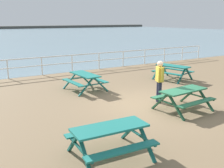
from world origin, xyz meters
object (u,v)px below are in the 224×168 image
picnic_table_near_left (173,69)px  picnic_table_far_left (85,78)px  picnic_table_near_right (110,134)px  visitor (160,79)px  picnic_table_far_right (183,95)px

picnic_table_near_left → picnic_table_far_left: size_ratio=1.12×
picnic_table_near_right → visitor: (3.85, 2.68, 0.36)m
picnic_table_near_left → picnic_table_far_left: same height
picnic_table_near_left → picnic_table_far_right: size_ratio=1.11×
picnic_table_far_left → picnic_table_far_right: same height
picnic_table_far_left → visitor: 3.65m
picnic_table_near_right → visitor: 4.71m
visitor → picnic_table_far_left: bearing=138.4°
picnic_table_far_left → picnic_table_far_right: bearing=-160.8°
picnic_table_far_right → picnic_table_near_right: bearing=-162.8°
picnic_table_near_left → picnic_table_far_right: bearing=126.3°
picnic_table_near_left → picnic_table_near_right: 9.08m
picnic_table_near_left → visitor: size_ratio=1.27×
picnic_table_near_right → picnic_table_far_right: size_ratio=1.00×
picnic_table_far_right → visitor: bearing=92.4°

